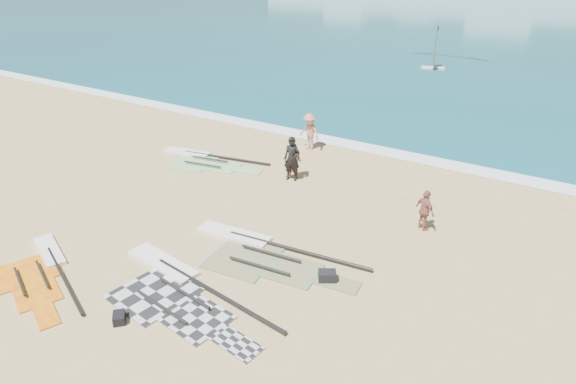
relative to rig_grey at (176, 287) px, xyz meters
The scene contains 13 objects.
ground 2.37m from the rig_grey, 44.27° to the left, with size 300.00×300.00×0.00m, color tan.
surf_line 14.05m from the rig_grey, 83.07° to the left, with size 300.00×1.20×0.04m, color white.
rig_grey is the anchor object (origin of this frame).
rig_green 10.23m from the rig_grey, 127.11° to the left, with size 5.87×2.83×0.20m.
rig_orange 3.09m from the rig_grey, 72.33° to the left, with size 6.50×2.77×0.21m.
rig_red 4.50m from the rig_grey, 159.29° to the right, with size 4.90×3.13×0.20m.
gear_bag_near 4.57m from the rig_grey, 37.17° to the left, with size 0.54×0.39×0.34m, color black.
gear_bag_far 1.90m from the rig_grey, 97.67° to the right, with size 0.44×0.31×0.27m, color black.
person_wetsuit 8.69m from the rig_grey, 98.30° to the left, with size 0.72×0.48×1.99m, color black.
beachgoer_left 8.85m from the rig_grey, 98.26° to the left, with size 0.80×0.62×1.64m, color tan.
beachgoer_mid 12.58m from the rig_grey, 101.62° to the left, with size 1.22×0.70×1.89m, color #AE755F.
beachgoer_back 9.00m from the rig_grey, 55.42° to the left, with size 0.91×0.38×1.55m, color #9B5A4D.
windsurfer_left 36.01m from the rig_grey, 95.32° to the left, with size 2.12×2.40×3.73m.
Camera 1 is at (7.38, -9.70, 8.88)m, focal length 30.00 mm.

